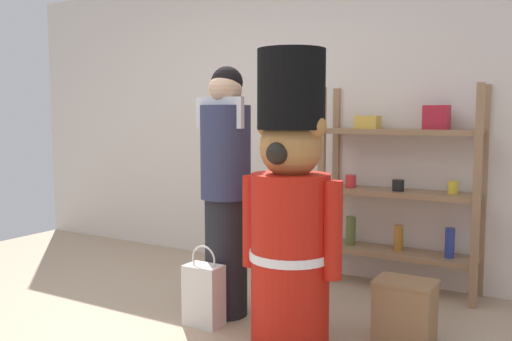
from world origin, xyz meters
The scene contains 6 objects.
back_wall centered at (0.00, 2.20, 1.30)m, with size 6.40×0.12×2.60m, color silver.
merchandise_shelf centered at (0.92, 1.98, 0.80)m, with size 1.20×0.35×1.56m.
teddy_bear_guard centered at (0.66, 0.66, 0.80)m, with size 0.64×0.48×1.71m.
person_shopper centered at (0.08, 0.85, 0.87)m, with size 0.35×0.33×1.66m.
shopping_bag centered at (0.06, 0.62, 0.20)m, with size 0.24×0.16×0.52m.
display_crate centered at (1.24, 0.99, 0.19)m, with size 0.34×0.26×0.38m.
Camera 1 is at (2.08, -2.14, 1.34)m, focal length 38.52 mm.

